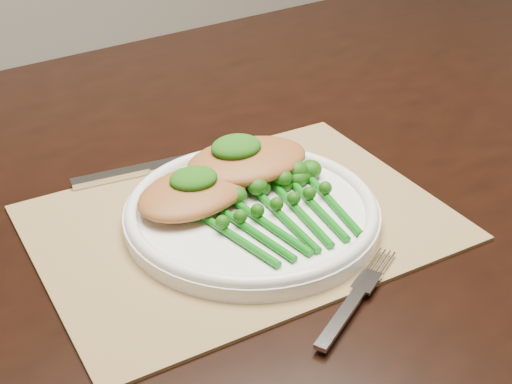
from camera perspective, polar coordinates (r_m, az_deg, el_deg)
name	(u,v)px	position (r m, az deg, el deg)	size (l,w,h in m)	color
dining_table	(262,365)	(1.12, 0.47, -13.69)	(1.70, 1.10, 0.75)	black
placemat	(241,223)	(0.75, -1.18, -2.46)	(0.42, 0.31, 0.00)	#977A4D
dinner_plate	(252,211)	(0.74, -0.33, -1.55)	(0.27, 0.27, 0.02)	white
knife	(149,168)	(0.85, -8.59, 1.92)	(0.23, 0.03, 0.01)	silver
fork	(361,289)	(0.66, 8.41, -7.70)	(0.14, 0.10, 0.00)	silver
chicken_fillet_left	(194,192)	(0.75, -4.98, 0.03)	(0.13, 0.09, 0.03)	#A76530
chicken_fillet_right	(247,160)	(0.79, -0.72, 2.54)	(0.14, 0.10, 0.03)	#A76530
pesto_dollop_left	(194,179)	(0.74, -5.02, 1.08)	(0.05, 0.04, 0.02)	#13470A
pesto_dollop_right	(236,147)	(0.78, -1.60, 3.63)	(0.06, 0.05, 0.02)	#13470A
broccolini_bundle	(286,219)	(0.72, 2.39, -2.20)	(0.15, 0.17, 0.04)	#0D6310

